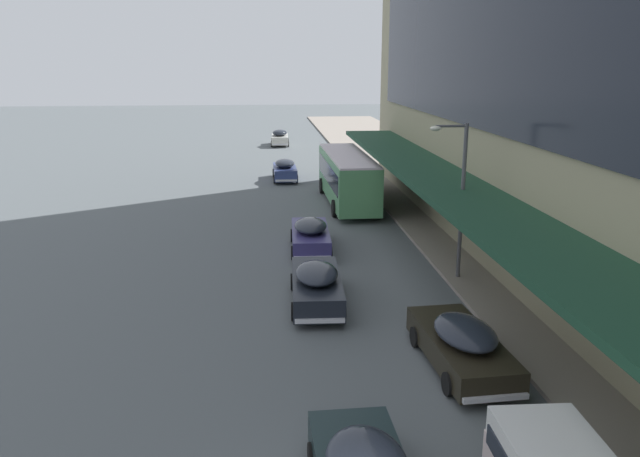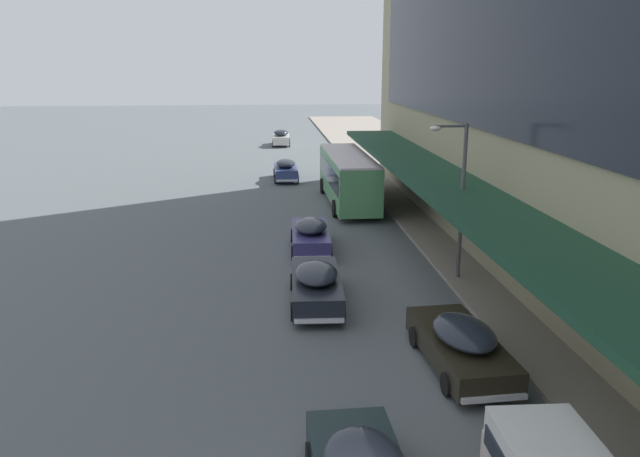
% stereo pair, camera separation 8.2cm
% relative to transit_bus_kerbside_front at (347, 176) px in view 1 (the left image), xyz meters
% --- Properties ---
extents(transit_bus_kerbside_front, '(2.74, 10.39, 3.11)m').
position_rel_transit_bus_kerbside_front_xyz_m(transit_bus_kerbside_front, '(0.00, 0.00, 0.00)').
color(transit_bus_kerbside_front, '#51945D').
rests_on(transit_bus_kerbside_front, ground).
extents(sedan_far_back, '(1.97, 4.91, 1.52)m').
position_rel_transit_bus_kerbside_front_xyz_m(sedan_far_back, '(-3.03, -9.52, -1.04)').
color(sedan_far_back, navy).
rests_on(sedan_far_back, ground).
extents(sedan_lead_near, '(1.95, 4.30, 1.67)m').
position_rel_transit_bus_kerbside_front_xyz_m(sedan_lead_near, '(-3.27, 28.23, -0.98)').
color(sedan_lead_near, beige).
rests_on(sedan_lead_near, ground).
extents(sedan_oncoming_front, '(1.78, 4.45, 1.59)m').
position_rel_transit_bus_kerbside_front_xyz_m(sedan_oncoming_front, '(-3.52, 8.39, -1.01)').
color(sedan_oncoming_front, navy).
rests_on(sedan_oncoming_front, ground).
extents(sedan_second_near, '(2.03, 5.08, 1.51)m').
position_rel_transit_bus_kerbside_front_xyz_m(sedan_second_near, '(-3.33, -16.20, -1.03)').
color(sedan_second_near, black).
rests_on(sedan_second_near, ground).
extents(sedan_trailing_near, '(2.18, 5.09, 1.48)m').
position_rel_transit_bus_kerbside_front_xyz_m(sedan_trailing_near, '(0.40, -21.46, -1.06)').
color(sedan_trailing_near, black).
rests_on(sedan_trailing_near, ground).
extents(street_lamp, '(1.50, 0.28, 6.16)m').
position_rel_transit_bus_kerbside_front_xyz_m(street_lamp, '(2.41, -14.14, 1.99)').
color(street_lamp, '#4C4C51').
rests_on(street_lamp, sidewalk_kerb).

